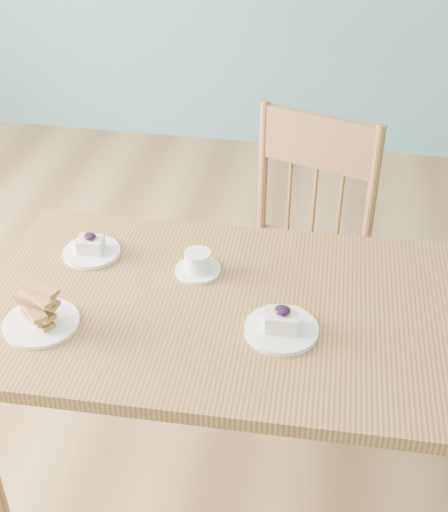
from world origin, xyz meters
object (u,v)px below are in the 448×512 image
object	(u,v)px
dining_table	(236,327)
coffee_cup	(198,264)
dining_chair	(295,255)
cheesecake_plate_far	(91,249)
cheesecake_plate_near	(282,326)
biscotti_plate	(39,312)

from	to	relation	value
dining_table	coffee_cup	xyz separation A→B (m)	(-0.13, 0.13, 0.10)
dining_chair	dining_table	bearing A→B (deg)	-82.90
dining_chair	cheesecake_plate_far	world-z (taller)	dining_chair
dining_table	dining_chair	xyz separation A→B (m)	(0.11, 0.58, -0.15)
dining_chair	cheesecake_plate_near	distance (m)	0.70
dining_table	dining_chair	distance (m)	0.60
dining_chair	cheesecake_plate_near	xyz separation A→B (m)	(0.02, -0.65, 0.24)
coffee_cup	cheesecake_plate_near	bearing A→B (deg)	-29.63
dining_table	biscotti_plate	size ratio (longest dim) A/B	7.09
coffee_cup	biscotti_plate	xyz separation A→B (m)	(-0.34, -0.29, 0.01)
dining_table	coffee_cup	distance (m)	0.21
cheesecake_plate_far	coffee_cup	xyz separation A→B (m)	(0.31, -0.03, 0.01)
coffee_cup	biscotti_plate	distance (m)	0.44
dining_table	cheesecake_plate_near	world-z (taller)	cheesecake_plate_near
dining_chair	biscotti_plate	bearing A→B (deg)	-110.12
cheesecake_plate_near	biscotti_plate	xyz separation A→B (m)	(-0.59, -0.08, 0.02)
dining_table	coffee_cup	world-z (taller)	coffee_cup
cheesecake_plate_near	cheesecake_plate_far	size ratio (longest dim) A/B	1.13
dining_chair	coffee_cup	bearing A→B (deg)	-100.00
cheesecake_plate_far	coffee_cup	bearing A→B (deg)	-5.10
dining_chair	cheesecake_plate_far	size ratio (longest dim) A/B	5.88
dining_table	cheesecake_plate_far	distance (m)	0.48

